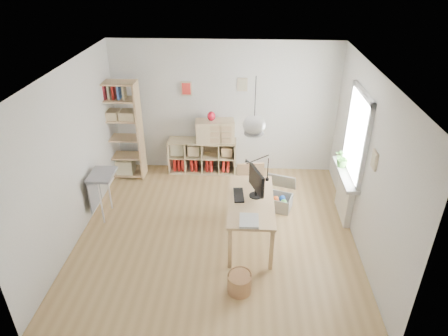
# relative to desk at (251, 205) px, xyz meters

# --- Properties ---
(ground) EXTENTS (4.50, 4.50, 0.00)m
(ground) POSITION_rel_desk_xyz_m (-0.55, 0.15, -0.66)
(ground) COLOR #A88754
(ground) RESTS_ON ground
(room_shell) EXTENTS (4.50, 4.50, 4.50)m
(room_shell) POSITION_rel_desk_xyz_m (-0.00, 0.00, 1.34)
(room_shell) COLOR silver
(room_shell) RESTS_ON ground
(window_unit) EXTENTS (0.07, 1.16, 1.46)m
(window_unit) POSITION_rel_desk_xyz_m (1.68, 0.75, 0.89)
(window_unit) COLOR white
(window_unit) RESTS_ON ground
(radiator) EXTENTS (0.10, 0.80, 0.80)m
(radiator) POSITION_rel_desk_xyz_m (1.64, 0.75, -0.26)
(radiator) COLOR white
(radiator) RESTS_ON ground
(windowsill) EXTENTS (0.22, 1.20, 0.06)m
(windowsill) POSITION_rel_desk_xyz_m (1.59, 0.75, 0.17)
(windowsill) COLOR silver
(windowsill) RESTS_ON radiator
(desk) EXTENTS (0.70, 1.50, 0.75)m
(desk) POSITION_rel_desk_xyz_m (0.00, 0.00, 0.00)
(desk) COLOR tan
(desk) RESTS_ON ground
(cube_shelf) EXTENTS (1.40, 0.38, 0.72)m
(cube_shelf) POSITION_rel_desk_xyz_m (-1.02, 2.23, -0.36)
(cube_shelf) COLOR tan
(cube_shelf) RESTS_ON ground
(tall_bookshelf) EXTENTS (0.80, 0.38, 2.00)m
(tall_bookshelf) POSITION_rel_desk_xyz_m (-2.59, 1.95, 0.43)
(tall_bookshelf) COLOR tan
(tall_bookshelf) RESTS_ON ground
(side_table) EXTENTS (0.40, 0.55, 0.85)m
(side_table) POSITION_rel_desk_xyz_m (-2.59, 0.50, 0.01)
(side_table) COLOR gray
(side_table) RESTS_ON ground
(chair) EXTENTS (0.54, 0.54, 0.96)m
(chair) POSITION_rel_desk_xyz_m (0.01, 0.64, -0.11)
(chair) COLOR gray
(chair) RESTS_ON ground
(wicker_basket) EXTENTS (0.33, 0.33, 0.46)m
(wicker_basket) POSITION_rel_desk_xyz_m (-0.15, -1.17, -0.51)
(wicker_basket) COLOR #AD7B4E
(wicker_basket) RESTS_ON ground
(storage_chest) EXTENTS (0.68, 0.72, 0.55)m
(storage_chest) POSITION_rel_desk_xyz_m (0.51, 0.94, -0.48)
(storage_chest) COLOR beige
(storage_chest) RESTS_ON ground
(monitor) EXTENTS (0.23, 0.51, 0.46)m
(monitor) POSITION_rel_desk_xyz_m (0.07, 0.11, 0.35)
(monitor) COLOR black
(monitor) RESTS_ON desk
(keyboard) EXTENTS (0.19, 0.43, 0.02)m
(keyboard) POSITION_rel_desk_xyz_m (-0.20, 0.10, 0.10)
(keyboard) COLOR black
(keyboard) RESTS_ON desk
(task_lamp) EXTENTS (0.42, 0.15, 0.44)m
(task_lamp) POSITION_rel_desk_xyz_m (0.07, 0.55, 0.40)
(task_lamp) COLOR black
(task_lamp) RESTS_ON desk
(yarn_ball) EXTENTS (0.13, 0.13, 0.13)m
(yarn_ball) POSITION_rel_desk_xyz_m (0.12, 0.47, 0.16)
(yarn_ball) COLOR #500A0D
(yarn_ball) RESTS_ON desk
(paper_tray) EXTENTS (0.28, 0.34, 0.03)m
(paper_tray) POSITION_rel_desk_xyz_m (-0.04, -0.57, 0.11)
(paper_tray) COLOR silver
(paper_tray) RESTS_ON desk
(drawer_chest) EXTENTS (0.81, 0.44, 0.44)m
(drawer_chest) POSITION_rel_desk_xyz_m (-0.73, 2.19, 0.28)
(drawer_chest) COLOR tan
(drawer_chest) RESTS_ON cube_shelf
(red_vase) EXTENTS (0.16, 0.16, 0.19)m
(red_vase) POSITION_rel_desk_xyz_m (-0.80, 2.19, 0.60)
(red_vase) COLOR maroon
(red_vase) RESTS_ON drawer_chest
(potted_plant) EXTENTS (0.38, 0.36, 0.34)m
(potted_plant) POSITION_rel_desk_xyz_m (1.57, 0.97, 0.37)
(potted_plant) COLOR #386F29
(potted_plant) RESTS_ON windowsill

